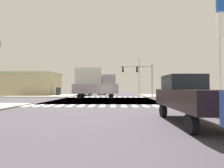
{
  "coord_description": "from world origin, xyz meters",
  "views": [
    {
      "loc": [
        1.46,
        -22.44,
        1.67
      ],
      "look_at": [
        0.87,
        5.51,
        2.36
      ],
      "focal_mm": 25.97,
      "sensor_mm": 36.0,
      "label": 1
    }
  ],
  "objects": [
    {
      "name": "bank_building",
      "position": [
        -19.88,
        15.52,
        2.65
      ],
      "size": [
        16.46,
        7.87,
        5.28
      ],
      "color": "#BDB186",
      "rests_on": "ground"
    },
    {
      "name": "sidewalk_corner_nw",
      "position": [
        -13.0,
        12.0,
        0.07
      ],
      "size": [
        12.0,
        12.0,
        0.14
      ],
      "color": "gray",
      "rests_on": "ground"
    },
    {
      "name": "street_lamp",
      "position": [
        7.47,
        19.97,
        5.55
      ],
      "size": [
        1.78,
        0.32,
        9.46
      ],
      "color": "gray",
      "rests_on": "ground"
    },
    {
      "name": "crosswalk_far",
      "position": [
        -0.25,
        7.3,
        0.0
      ],
      "size": [
        13.5,
        2.0,
        0.01
      ],
      "color": "silver",
      "rests_on": "ground"
    },
    {
      "name": "ground",
      "position": [
        0.0,
        0.0,
        -0.03
      ],
      "size": [
        90.0,
        90.0,
        0.05
      ],
      "color": "#3C373E"
    },
    {
      "name": "sedan_nearside_1",
      "position": [
        -2.0,
        40.47,
        1.12
      ],
      "size": [
        1.8,
        4.3,
        1.88
      ],
      "rotation": [
        0.0,
        0.0,
        3.14
      ],
      "color": "black",
      "rests_on": "ground"
    },
    {
      "name": "traffic_signal_mast",
      "position": [
        5.73,
        7.16,
        4.44
      ],
      "size": [
        6.15,
        0.55,
        6.02
      ],
      "color": "gray",
      "rests_on": "ground"
    },
    {
      "name": "crosswalk_near",
      "position": [
        -0.25,
        -7.3,
        0.0
      ],
      "size": [
        13.5,
        2.0,
        0.01
      ],
      "color": "silver",
      "rests_on": "ground"
    },
    {
      "name": "sedan_crossing_3",
      "position": [
        -5.0,
        14.19,
        1.12
      ],
      "size": [
        1.8,
        4.3,
        1.88
      ],
      "rotation": [
        0.0,
        0.0,
        3.14
      ],
      "color": "black",
      "rests_on": "ground"
    },
    {
      "name": "pickup_queued_1",
      "position": [
        5.0,
        -14.59,
        1.29
      ],
      "size": [
        2.0,
        5.1,
        2.35
      ],
      "color": "black",
      "rests_on": "ground"
    },
    {
      "name": "box_truck_trailing_1",
      "position": [
        -1.91,
        3.5,
        2.56
      ],
      "size": [
        7.2,
        2.4,
        4.85
      ],
      "rotation": [
        0.0,
        0.0,
        4.71
      ],
      "color": "black",
      "rests_on": "ground"
    },
    {
      "name": "suv_inner_2",
      "position": [
        -5.0,
        28.14,
        1.39
      ],
      "size": [
        1.96,
        4.6,
        2.34
      ],
      "rotation": [
        0.0,
        0.0,
        3.14
      ],
      "color": "black",
      "rests_on": "ground"
    },
    {
      "name": "sedan_farside_2",
      "position": [
        -5.0,
        38.78,
        1.12
      ],
      "size": [
        1.8,
        4.3,
        1.88
      ],
      "rotation": [
        0.0,
        0.0,
        3.14
      ],
      "color": "black",
      "rests_on": "ground"
    },
    {
      "name": "sidewalk_corner_ne",
      "position": [
        13.0,
        12.0,
        0.07
      ],
      "size": [
        12.0,
        12.0,
        0.14
      ],
      "color": "gray",
      "rests_on": "ground"
    },
    {
      "name": "suv_outer_1",
      "position": [
        -2.0,
        19.64,
        1.39
      ],
      "size": [
        1.96,
        4.6,
        2.34
      ],
      "rotation": [
        0.0,
        0.0,
        3.14
      ],
      "color": "black",
      "rests_on": "ground"
    }
  ]
}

